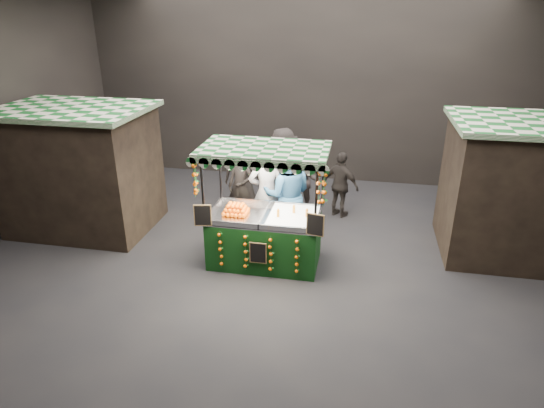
# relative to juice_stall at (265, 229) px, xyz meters

# --- Properties ---
(ground) EXTENTS (12.00, 12.00, 0.00)m
(ground) POSITION_rel_juice_stall_xyz_m (0.29, -0.17, -0.69)
(ground) COLOR black
(ground) RESTS_ON ground
(market_hall) EXTENTS (12.10, 10.10, 5.05)m
(market_hall) POSITION_rel_juice_stall_xyz_m (0.29, -0.17, 2.69)
(market_hall) COLOR black
(market_hall) RESTS_ON ground
(neighbour_stall_left) EXTENTS (3.00, 2.20, 2.60)m
(neighbour_stall_left) POSITION_rel_juice_stall_xyz_m (-4.11, 0.83, 0.61)
(neighbour_stall_left) COLOR black
(neighbour_stall_left) RESTS_ON ground
(neighbour_stall_right) EXTENTS (3.00, 2.20, 2.60)m
(neighbour_stall_right) POSITION_rel_juice_stall_xyz_m (4.69, 1.33, 0.61)
(neighbour_stall_right) COLOR black
(neighbour_stall_right) RESTS_ON ground
(juice_stall) EXTENTS (2.31, 1.36, 2.24)m
(juice_stall) POSITION_rel_juice_stall_xyz_m (0.00, 0.00, 0.00)
(juice_stall) COLOR black
(juice_stall) RESTS_ON ground
(vendor_grey) EXTENTS (0.86, 0.73, 2.01)m
(vendor_grey) POSITION_rel_juice_stall_xyz_m (-0.17, 0.98, 0.31)
(vendor_grey) COLOR gray
(vendor_grey) RESTS_ON ground
(vendor_blue) EXTENTS (1.08, 0.90, 2.03)m
(vendor_blue) POSITION_rel_juice_stall_xyz_m (0.26, 0.95, 0.32)
(vendor_blue) COLOR #255078
(vendor_blue) RESTS_ON ground
(shopper_0) EXTENTS (0.65, 0.50, 1.61)m
(shopper_0) POSITION_rel_juice_stall_xyz_m (-0.91, 1.74, 0.11)
(shopper_0) COLOR black
(shopper_0) RESTS_ON ground
(shopper_1) EXTENTS (0.79, 0.63, 1.57)m
(shopper_1) POSITION_rel_juice_stall_xyz_m (0.40, 2.34, 0.09)
(shopper_1) COLOR #2D2524
(shopper_1) RESTS_ON ground
(shopper_2) EXTENTS (0.95, 0.74, 1.50)m
(shopper_2) POSITION_rel_juice_stall_xyz_m (1.24, 2.39, 0.06)
(shopper_2) COLOR #2A2522
(shopper_2) RESTS_ON ground
(shopper_3) EXTENTS (1.42, 1.29, 1.91)m
(shopper_3) POSITION_rel_juice_stall_xyz_m (-0.12, 2.63, 0.26)
(shopper_3) COLOR #282320
(shopper_3) RESTS_ON ground
(shopper_4) EXTENTS (0.92, 0.68, 1.72)m
(shopper_4) POSITION_rel_juice_stall_xyz_m (-1.06, 2.48, 0.17)
(shopper_4) COLOR #2B2623
(shopper_4) RESTS_ON ground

